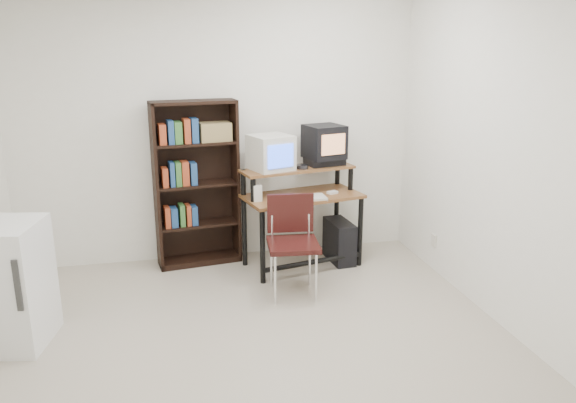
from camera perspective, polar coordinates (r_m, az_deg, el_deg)
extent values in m
cube|color=#BFB39E|center=(4.23, -3.75, -15.08)|extent=(4.00, 4.00, 0.01)
cube|color=white|center=(5.68, -7.11, 6.99)|extent=(4.00, 0.01, 2.60)
cube|color=white|center=(1.88, 5.09, -11.62)|extent=(4.00, 0.01, 2.60)
cube|color=white|center=(4.47, 22.21, 3.51)|extent=(0.01, 4.00, 2.60)
cube|color=brown|center=(5.47, 1.48, 0.54)|extent=(1.22, 0.78, 0.03)
cube|color=brown|center=(5.51, 0.99, 3.33)|extent=(1.17, 0.56, 0.02)
cylinder|color=black|center=(5.17, -2.60, -4.59)|extent=(0.05, 0.05, 0.72)
cylinder|color=black|center=(5.62, 7.34, -3.01)|extent=(0.05, 0.05, 0.72)
cylinder|color=black|center=(5.55, -4.48, -1.72)|extent=(0.05, 0.05, 0.98)
cylinder|color=black|center=(5.97, 4.96, -0.46)|extent=(0.05, 0.05, 0.98)
cylinder|color=black|center=(5.46, 2.55, -6.16)|extent=(1.03, 0.27, 0.05)
cube|color=beige|center=(5.40, -1.78, 4.94)|extent=(0.46, 0.46, 0.34)
cube|color=#305AFF|center=(5.24, -0.74, 4.62)|extent=(0.26, 0.10, 0.22)
cube|color=black|center=(5.65, 3.72, 4.04)|extent=(0.40, 0.32, 0.08)
cube|color=black|center=(5.61, 3.69, 6.08)|extent=(0.42, 0.42, 0.33)
cube|color=tan|center=(5.46, 4.64, 5.79)|extent=(0.25, 0.08, 0.20)
cylinder|color=#26262B|center=(5.46, 1.46, 3.49)|extent=(0.12, 0.12, 0.05)
cube|color=beige|center=(5.32, 1.34, 0.29)|extent=(0.47, 0.21, 0.03)
cube|color=black|center=(5.52, 4.42, 0.68)|extent=(0.27, 0.24, 0.01)
cube|color=white|center=(5.52, 4.54, 0.89)|extent=(0.11, 0.09, 0.03)
cube|color=beige|center=(5.24, -3.18, 0.79)|extent=(0.09, 0.09, 0.17)
cube|color=black|center=(5.76, 5.24, -4.03)|extent=(0.24, 0.46, 0.42)
cube|color=black|center=(4.90, 0.52, -4.41)|extent=(0.48, 0.48, 0.04)
cube|color=black|center=(5.01, 0.24, -1.18)|extent=(0.42, 0.08, 0.35)
cylinder|color=silver|center=(4.81, -1.32, -7.94)|extent=(0.02, 0.02, 0.45)
cylinder|color=silver|center=(4.85, 2.87, -7.73)|extent=(0.02, 0.02, 0.45)
cylinder|color=silver|center=(5.13, -1.71, -6.36)|extent=(0.02, 0.02, 0.45)
cylinder|color=silver|center=(5.17, 2.21, -6.18)|extent=(0.02, 0.02, 0.45)
cube|color=black|center=(5.53, -13.27, 1.35)|extent=(0.07, 0.27, 1.64)
cube|color=black|center=(5.68, -5.36, 2.08)|extent=(0.07, 0.27, 1.64)
cube|color=black|center=(5.71, -9.52, 2.01)|extent=(0.81, 0.13, 1.64)
cube|color=black|center=(5.45, -9.64, 9.94)|extent=(0.85, 0.38, 0.03)
cube|color=black|center=(5.83, -8.92, -5.81)|extent=(0.85, 0.38, 0.06)
cube|color=black|center=(5.70, -9.08, -2.27)|extent=(0.79, 0.36, 0.03)
cube|color=black|center=(5.59, -9.27, 1.72)|extent=(0.79, 0.36, 0.02)
cube|color=black|center=(5.51, -9.45, 5.85)|extent=(0.79, 0.36, 0.02)
cube|color=olive|center=(5.53, -7.46, 7.06)|extent=(0.32, 0.24, 0.18)
cube|color=white|center=(4.62, -26.77, -7.54)|extent=(0.64, 0.64, 0.93)
cube|color=#333333|center=(4.25, -25.79, -7.71)|extent=(0.04, 0.02, 0.37)
cube|color=beige|center=(5.68, 14.59, -3.85)|extent=(0.02, 0.08, 0.12)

